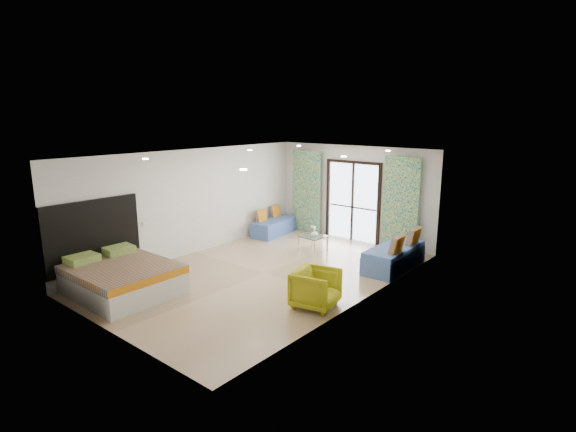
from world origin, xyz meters
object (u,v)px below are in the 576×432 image
Objects in this scene: daybed_left at (274,226)px; coffee_table at (313,238)px; bed at (121,278)px; armchair at (316,287)px; daybed_right at (395,256)px.

daybed_left is 2.39× the size of coffee_table.
armchair reaches higher than bed.
bed is 4.97m from coffee_table.
daybed_left is 2.03m from coffee_table.
daybed_left is 0.88× the size of daybed_right.
armchair is at bearing -93.59° from daybed_right.
bed is at bearing -90.96° from daybed_left.
daybed_left is (-0.64, 5.42, -0.06)m from bed.
armchair is (2.16, -2.84, 0.04)m from coffee_table.
daybed_right is at bearing 2.43° from coffee_table.
daybed_right is at bearing 53.71° from bed.
bed is 3.97m from armchair.
daybed_right is at bearing -14.69° from armchair.
daybed_right reaches higher than daybed_left.
armchair reaches higher than coffee_table.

